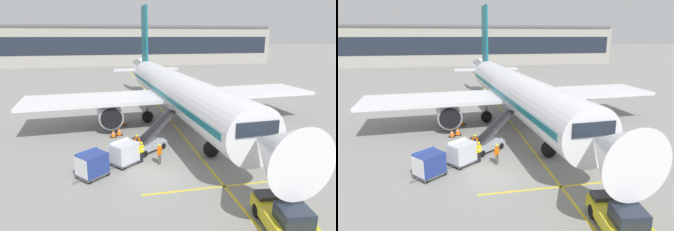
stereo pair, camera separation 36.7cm
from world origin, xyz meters
The scene contains 16 objects.
ground_plane centered at (0.00, 0.00, 0.00)m, with size 600.00×600.00×0.00m, color gray.
parked_airplane centered at (4.55, 13.41, 3.73)m, with size 33.14×43.61×14.50m.
belt_loader centered at (0.32, 5.38, 0.89)m, with size 4.89×4.23×3.16m.
baggage_cart_lead centered at (-2.10, 2.79, 1.00)m, with size 2.63×2.50×1.91m.
baggage_cart_second centered at (-4.51, 1.08, 1.00)m, with size 2.63×2.50×1.91m.
pushback_tug centered at (5.39, -7.48, 0.83)m, with size 2.62×4.62×1.83m.
ground_crew_by_loader centered at (-0.85, 4.73, 1.00)m, with size 0.57×0.27×1.74m.
ground_crew_by_carts centered at (-1.71, 2.79, 1.00)m, with size 0.43×0.45×1.74m.
ground_crew_marshaller centered at (0.62, 2.16, 1.00)m, with size 0.43×0.45×1.74m.
ground_crew_wingwalker centered at (-0.72, 2.89, 1.00)m, with size 0.47×0.42×1.74m.
safety_cone_engine_keepout centered at (-2.69, 9.67, 0.35)m, with size 0.65×0.65×0.73m.
safety_cone_wingtip centered at (-2.08, 10.14, 0.39)m, with size 0.71×0.71×0.80m.
safety_cone_nose_mark centered at (-1.40, 13.64, 0.34)m, with size 0.62×0.62×0.70m.
apron_guidance_line_lead_in centered at (4.23, 12.66, 0.00)m, with size 0.20×110.00×0.01m.
apron_guidance_line_stop_bar centered at (4.60, -2.27, 0.00)m, with size 12.00×0.20×0.01m.
terminal_building centered at (5.65, 90.93, 6.57)m, with size 101.37×17.70×13.25m.
Camera 1 is at (-3.37, -19.32, 9.85)m, focal length 31.98 mm.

